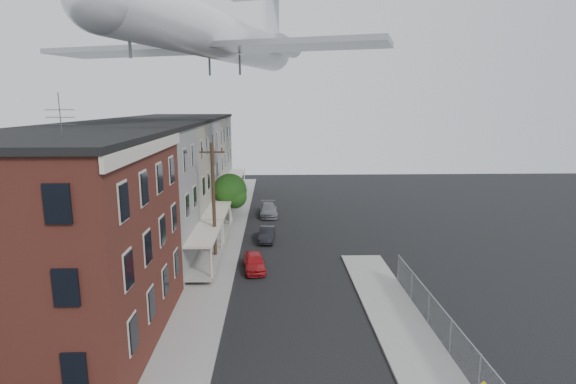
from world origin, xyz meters
The scene contains 17 objects.
sidewalk_left centered at (-5.50, 24.00, 0.06)m, with size 3.00×62.00×0.12m, color gray.
sidewalk_right centered at (5.50, 6.00, 0.06)m, with size 3.00×26.00×0.12m, color gray.
curb_left centered at (-4.05, 24.00, 0.07)m, with size 0.15×62.00×0.14m, color gray.
curb_right centered at (4.05, 6.00, 0.07)m, with size 0.15×26.00×0.14m, color gray.
corner_building centered at (-12.00, 7.00, 5.16)m, with size 10.31×12.30×12.15m.
row_house_a centered at (-11.96, 16.50, 5.13)m, with size 11.98×7.00×10.30m.
row_house_b centered at (-11.96, 23.50, 5.13)m, with size 11.98×7.00×10.30m.
row_house_c centered at (-11.96, 30.50, 5.13)m, with size 11.98×7.00×10.30m.
row_house_d centered at (-11.96, 37.50, 5.13)m, with size 11.98×7.00×10.30m.
row_house_e centered at (-11.96, 44.50, 5.13)m, with size 11.98×7.00×10.30m.
chainlink_fence centered at (7.00, 5.00, 1.00)m, with size 0.06×18.06×1.90m.
utility_pole centered at (-5.60, 18.00, 4.67)m, with size 1.80×0.26×9.00m.
street_tree centered at (-5.27, 27.92, 3.45)m, with size 3.22×3.20×5.20m.
car_near centered at (-2.65, 16.41, 0.62)m, with size 1.46×3.63×1.24m, color #B1161B.
car_mid centered at (-1.84, 23.38, 0.59)m, with size 1.25×3.60×1.19m, color black.
car_far centered at (-1.80, 32.26, 0.65)m, with size 1.82×4.48×1.30m, color slate.
airplane centered at (-5.39, 24.24, 17.02)m, with size 27.47×31.45×9.13m.
Camera 1 is at (-1.23, -13.99, 11.71)m, focal length 28.00 mm.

